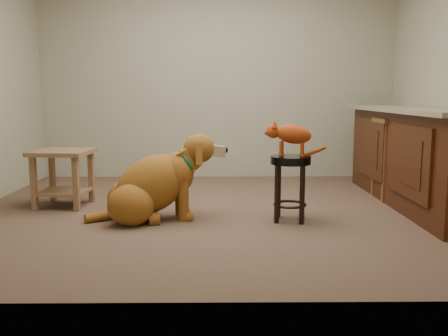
{
  "coord_description": "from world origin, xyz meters",
  "views": [
    {
      "loc": [
        0.01,
        -4.45,
        1.06
      ],
      "look_at": [
        0.06,
        -0.28,
        0.45
      ],
      "focal_mm": 40.0,
      "sensor_mm": 36.0,
      "label": 1
    }
  ],
  "objects_px": {
    "wood_stool": "(398,157)",
    "golden_retriever": "(153,186)",
    "side_table": "(63,169)",
    "tabby_kitten": "(290,135)",
    "padded_stool": "(290,175)"
  },
  "relations": [
    {
      "from": "wood_stool",
      "to": "golden_retriever",
      "type": "distance_m",
      "value": 2.54
    },
    {
      "from": "side_table",
      "to": "golden_retriever",
      "type": "height_order",
      "value": "golden_retriever"
    },
    {
      "from": "tabby_kitten",
      "to": "wood_stool",
      "type": "bearing_deg",
      "value": 46.33
    },
    {
      "from": "wood_stool",
      "to": "side_table",
      "type": "bearing_deg",
      "value": -174.82
    },
    {
      "from": "wood_stool",
      "to": "tabby_kitten",
      "type": "distance_m",
      "value": 1.55
    },
    {
      "from": "padded_stool",
      "to": "tabby_kitten",
      "type": "xyz_separation_m",
      "value": [
        -0.01,
        0.0,
        0.34
      ]
    },
    {
      "from": "wood_stool",
      "to": "tabby_kitten",
      "type": "relative_size",
      "value": 1.58
    },
    {
      "from": "tabby_kitten",
      "to": "padded_stool",
      "type": "bearing_deg",
      "value": -5.72
    },
    {
      "from": "wood_stool",
      "to": "side_table",
      "type": "xyz_separation_m",
      "value": [
        -3.32,
        -0.3,
        -0.08
      ]
    },
    {
      "from": "padded_stool",
      "to": "tabby_kitten",
      "type": "height_order",
      "value": "tabby_kitten"
    },
    {
      "from": "padded_stool",
      "to": "wood_stool",
      "type": "relative_size",
      "value": 0.67
    },
    {
      "from": "side_table",
      "to": "tabby_kitten",
      "type": "distance_m",
      "value": 2.19
    },
    {
      "from": "golden_retriever",
      "to": "tabby_kitten",
      "type": "height_order",
      "value": "tabby_kitten"
    },
    {
      "from": "wood_stool",
      "to": "padded_stool",
      "type": "bearing_deg",
      "value": -144.07
    },
    {
      "from": "padded_stool",
      "to": "wood_stool",
      "type": "xyz_separation_m",
      "value": [
        1.23,
        0.89,
        0.04
      ]
    }
  ]
}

